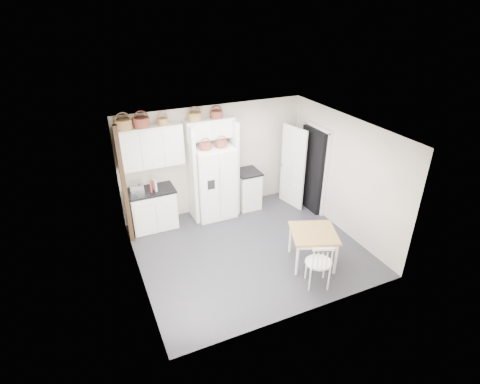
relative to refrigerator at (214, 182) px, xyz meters
name	(u,v)px	position (x,y,z in m)	size (l,w,h in m)	color
floor	(249,249)	(0.15, -1.65, -0.88)	(4.50, 4.50, 0.00)	#2C2B31
ceiling	(251,131)	(0.15, -1.65, 1.72)	(4.50, 4.50, 0.00)	white
wall_back	(214,159)	(0.15, 0.35, 0.42)	(4.50, 4.50, 0.00)	#B8AEA3
wall_left	(133,219)	(-2.10, -1.65, 0.42)	(4.00, 4.00, 0.00)	#B8AEA3
wall_right	(343,175)	(2.40, -1.65, 0.42)	(4.00, 4.00, 0.00)	#B8AEA3
refrigerator	(214,182)	(0.00, 0.00, 0.00)	(0.91, 0.73, 1.76)	white
base_cab_left	(153,209)	(-1.47, 0.05, -0.42)	(0.98, 0.62, 0.91)	white
base_cab_right	(247,190)	(0.89, 0.05, -0.41)	(0.53, 0.63, 0.93)	white
dining_table	(312,247)	(1.09, -2.55, -0.52)	(0.86, 0.86, 0.71)	#A26639
windsor_chair	(319,262)	(0.81, -3.14, -0.38)	(0.49, 0.44, 1.00)	white
counter_left	(151,191)	(-1.47, 0.05, 0.05)	(1.03, 0.66, 0.04)	black
counter_right	(247,172)	(0.89, 0.05, 0.07)	(0.57, 0.68, 0.04)	black
toaster	(137,189)	(-1.76, -0.01, 0.18)	(0.29, 0.17, 0.20)	silver
cookbook_red	(151,187)	(-1.47, -0.03, 0.19)	(0.03, 0.15, 0.23)	maroon
cookbook_cream	(155,185)	(-1.39, -0.03, 0.20)	(0.04, 0.17, 0.26)	beige
basket_upper_a	(123,124)	(-1.83, 0.18, 1.57)	(0.34, 0.34, 0.20)	brown
basket_upper_b	(141,122)	(-1.47, 0.18, 1.57)	(0.33, 0.33, 0.19)	maroon
basket_upper_c	(163,121)	(-1.03, 0.18, 1.54)	(0.23, 0.23, 0.13)	brown
basket_bridge_a	(195,117)	(-0.33, 0.18, 1.56)	(0.30, 0.30, 0.17)	brown
basket_bridge_b	(216,114)	(0.18, 0.18, 1.55)	(0.28, 0.28, 0.16)	maroon
basket_fridge_a	(205,146)	(-0.21, -0.10, 0.95)	(0.26, 0.26, 0.14)	maroon
basket_fridge_b	(221,144)	(0.17, -0.10, 0.95)	(0.26, 0.26, 0.14)	maroon
upper_cabinet	(150,147)	(-1.35, 0.18, 1.02)	(1.40, 0.34, 0.90)	white
bridge_cabinet	(209,128)	(0.00, 0.18, 1.25)	(1.12, 0.34, 0.45)	white
fridge_panel_left	(192,174)	(-0.51, 0.05, 0.27)	(0.08, 0.60, 2.30)	white
fridge_panel_right	(233,167)	(0.51, 0.05, 0.27)	(0.08, 0.60, 2.30)	white
trim_post	(124,187)	(-2.05, -0.30, 0.42)	(0.09, 0.09, 2.60)	black
doorway_void	(313,170)	(2.31, -0.65, 0.15)	(0.18, 0.85, 2.05)	black
door_slab	(293,167)	(1.95, -0.31, 0.15)	(0.80, 0.04, 2.05)	white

